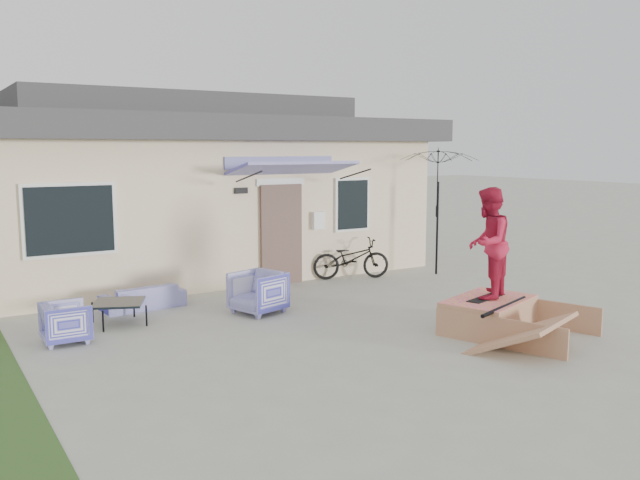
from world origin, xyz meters
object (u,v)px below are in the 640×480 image
armchair_right (258,290)px  patio_umbrella (438,197)px  bicycle (351,254)px  skater (488,241)px  skateboard (486,297)px  armchair_left (66,320)px  coffee_table (119,313)px  loveseat (143,293)px  skate_ramp (488,315)px

armchair_right → patio_umbrella: patio_umbrella is taller
bicycle → skater: skater is taller
armchair_right → skateboard: bearing=24.7°
armchair_left → skater: skater is taller
coffee_table → skater: 6.01m
coffee_table → armchair_right: bearing=-13.3°
armchair_left → armchair_right: (3.19, 0.09, 0.07)m
loveseat → armchair_left: size_ratio=2.17×
coffee_table → skateboard: bearing=-35.1°
skater → skateboard: bearing=180.0°
loveseat → bicycle: bicycle is taller
loveseat → armchair_right: armchair_right is taller
armchair_right → patio_umbrella: bearing=85.0°
armchair_right → patio_umbrella: (5.07, 1.10, 1.34)m
coffee_table → bicycle: (5.38, 1.17, 0.35)m
armchair_left → bicycle: 6.57m
bicycle → skateboard: bearing=-166.3°
bicycle → coffee_table: bearing=123.0°
skateboard → skater: skater is taller
armchair_right → coffee_table: size_ratio=1.06×
skate_ramp → skater: skater is taller
bicycle → skateboard: size_ratio=1.94×
bicycle → skateboard: 4.58m
loveseat → patio_umbrella: patio_umbrella is taller
armchair_left → skate_ramp: (5.77, -2.81, -0.08)m
coffee_table → skater: skater is taller
skate_ramp → bicycle: bearing=64.1°
armchair_right → skater: 3.97m
armchair_left → armchair_right: bearing=-87.7°
loveseat → skater: 6.04m
armchair_left → skateboard: size_ratio=0.77×
loveseat → bicycle: bearing=178.6°
patio_umbrella → skateboard: (-2.51, -3.96, -1.22)m
armchair_left → skater: bearing=-115.0°
patio_umbrella → skate_ramp: 4.95m
armchair_left → skate_ramp: 6.42m
loveseat → armchair_right: size_ratio=1.80×
patio_umbrella → skateboard: 4.84m
patio_umbrella → loveseat: bearing=177.6°
armchair_left → skate_ramp: size_ratio=0.33×
skateboard → skater: (0.00, 0.00, 0.89)m
loveseat → bicycle: 4.74m
loveseat → patio_umbrella: bearing=172.4°
skater → loveseat: bearing=-76.3°
coffee_table → bicycle: bicycle is taller
armchair_left → skateboard: armchair_left is taller
patio_umbrella → skate_ramp: patio_umbrella is taller
coffee_table → bicycle: size_ratio=0.45×
coffee_table → skateboard: (4.81, -3.38, 0.34)m
bicycle → skate_ramp: (-0.55, -4.60, -0.29)m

